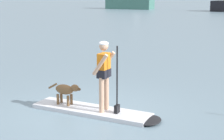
# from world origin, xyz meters

# --- Properties ---
(ground_plane) EXTENTS (400.00, 400.00, 0.00)m
(ground_plane) POSITION_xyz_m (0.00, 0.00, 0.00)
(ground_plane) COLOR slate
(paddleboard) EXTENTS (3.42, 1.05, 0.10)m
(paddleboard) POSITION_xyz_m (0.23, 0.02, 0.05)
(paddleboard) COLOR silver
(paddleboard) RESTS_ON ground_plane
(person_paddler) EXTENTS (0.63, 0.51, 1.72)m
(person_paddler) POSITION_xyz_m (0.38, 0.04, 1.10)
(person_paddler) COLOR tan
(person_paddler) RESTS_ON paddleboard
(dog) EXTENTS (0.99, 0.27, 0.57)m
(dog) POSITION_xyz_m (-0.73, -0.07, 0.48)
(dog) COLOR brown
(dog) RESTS_ON paddleboard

